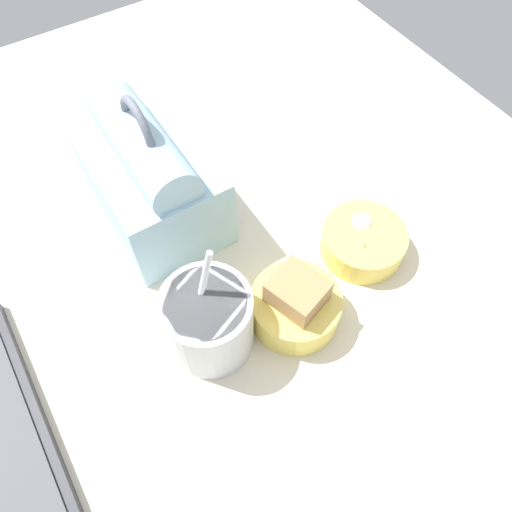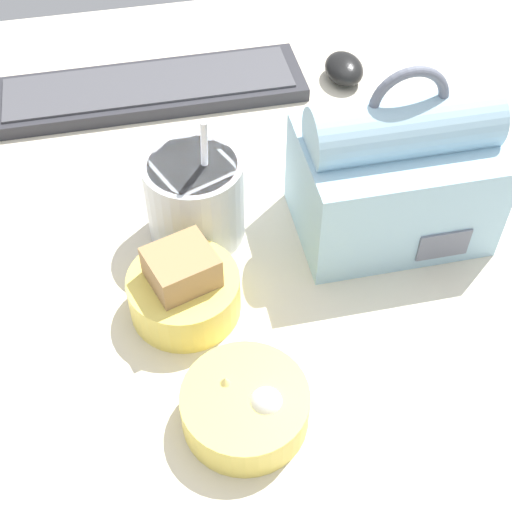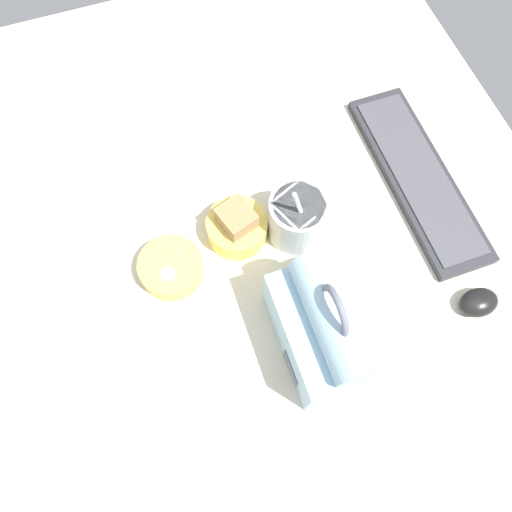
# 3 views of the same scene
# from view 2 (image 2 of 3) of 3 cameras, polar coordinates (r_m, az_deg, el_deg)

# --- Properties ---
(desk_surface) EXTENTS (1.40, 1.10, 0.02)m
(desk_surface) POSITION_cam_2_polar(r_m,az_deg,el_deg) (0.75, -3.01, -1.53)
(desk_surface) COLOR beige
(desk_surface) RESTS_ON ground
(keyboard) EXTENTS (0.41, 0.11, 0.02)m
(keyboard) POSITION_cam_2_polar(r_m,az_deg,el_deg) (0.97, -8.50, 13.08)
(keyboard) COLOR #2D2D33
(keyboard) RESTS_ON desk_surface
(lunch_bag) EXTENTS (0.20, 0.14, 0.20)m
(lunch_bag) POSITION_cam_2_polar(r_m,az_deg,el_deg) (0.75, 11.05, 6.48)
(lunch_bag) COLOR #9EC6DB
(lunch_bag) RESTS_ON desk_surface
(soup_cup) EXTENTS (0.10, 0.10, 0.16)m
(soup_cup) POSITION_cam_2_polar(r_m,az_deg,el_deg) (0.75, -4.90, 4.69)
(soup_cup) COLOR silver
(soup_cup) RESTS_ON desk_surface
(bento_bowl_sandwich) EXTENTS (0.11, 0.11, 0.08)m
(bento_bowl_sandwich) POSITION_cam_2_polar(r_m,az_deg,el_deg) (0.69, -5.78, -2.67)
(bento_bowl_sandwich) COLOR #EFD65B
(bento_bowl_sandwich) RESTS_ON desk_surface
(bento_bowl_snacks) EXTENTS (0.11, 0.11, 0.05)m
(bento_bowl_snacks) POSITION_cam_2_polar(r_m,az_deg,el_deg) (0.63, -0.90, -11.91)
(bento_bowl_snacks) COLOR #EFD65B
(bento_bowl_snacks) RESTS_ON desk_surface
(computer_mouse) EXTENTS (0.05, 0.07, 0.03)m
(computer_mouse) POSITION_cam_2_polar(r_m,az_deg,el_deg) (1.00, 7.05, 14.65)
(computer_mouse) COLOR black
(computer_mouse) RESTS_ON desk_surface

